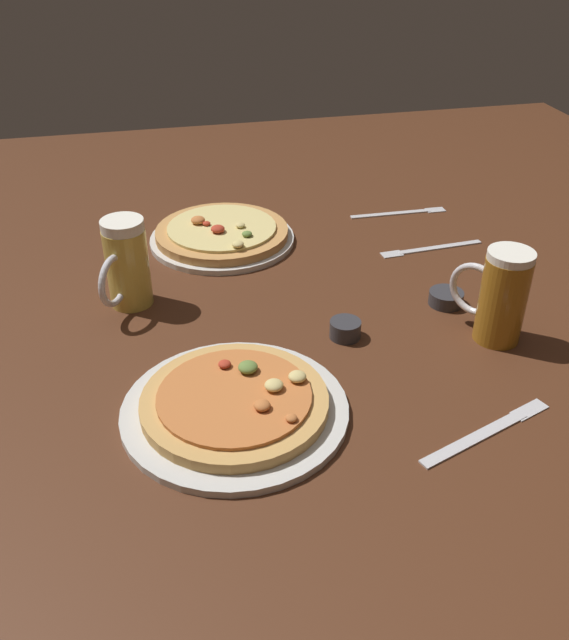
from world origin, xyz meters
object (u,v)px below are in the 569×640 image
(ramekin_butter, at_px, (345,329))
(fork_spare, at_px, (401,212))
(ramekin_sauce, at_px, (446,298))
(fork_left, at_px, (429,248))
(beer_mug_amber, at_px, (500,296))
(knife_right, at_px, (487,431))
(beer_mug_dark, at_px, (126,265))
(pizza_plate_near, at_px, (235,405))
(pizza_plate_far, at_px, (222,235))

(ramekin_butter, xyz_separation_m, fork_spare, (0.28, 0.46, -0.01))
(ramekin_sauce, bearing_deg, fork_left, 74.76)
(ramekin_butter, bearing_deg, fork_left, 45.62)
(fork_spare, bearing_deg, fork_left, -92.31)
(beer_mug_amber, relative_size, knife_right, 0.71)
(ramekin_sauce, relative_size, fork_spare, 0.27)
(beer_mug_dark, height_order, fork_spare, beer_mug_dark)
(pizza_plate_near, xyz_separation_m, beer_mug_dark, (-0.14, 0.35, 0.07))
(pizza_plate_far, bearing_deg, beer_mug_dark, -132.71)
(pizza_plate_near, xyz_separation_m, knife_right, (0.34, -0.12, -0.01))
(beer_mug_amber, bearing_deg, ramekin_butter, 167.21)
(ramekin_butter, bearing_deg, knife_right, -65.60)
(beer_mug_dark, relative_size, fork_spare, 0.72)
(beer_mug_dark, distance_m, ramekin_butter, 0.41)
(beer_mug_dark, relative_size, beer_mug_amber, 1.01)
(knife_right, bearing_deg, ramekin_butter, 114.40)
(pizza_plate_far, relative_size, knife_right, 1.33)
(beer_mug_amber, xyz_separation_m, ramekin_butter, (-0.25, 0.06, -0.07))
(ramekin_butter, height_order, fork_spare, ramekin_butter)
(beer_mug_amber, height_order, ramekin_sauce, beer_mug_amber)
(pizza_plate_far, bearing_deg, knife_right, -68.12)
(pizza_plate_far, relative_size, ramekin_sauce, 4.90)
(fork_spare, bearing_deg, beer_mug_amber, -93.46)
(pizza_plate_far, distance_m, ramekin_sauce, 0.50)
(beer_mug_amber, bearing_deg, fork_spare, 86.54)
(pizza_plate_near, xyz_separation_m, ramekin_butter, (0.22, 0.16, -0.00))
(pizza_plate_far, bearing_deg, fork_spare, 7.22)
(beer_mug_amber, height_order, fork_spare, beer_mug_amber)
(knife_right, bearing_deg, fork_spare, 78.40)
(pizza_plate_near, bearing_deg, beer_mug_amber, 12.29)
(beer_mug_amber, xyz_separation_m, knife_right, (-0.12, -0.22, -0.08))
(pizza_plate_near, height_order, fork_spare, pizza_plate_near)
(beer_mug_amber, relative_size, fork_left, 0.72)
(fork_spare, bearing_deg, beer_mug_dark, -156.59)
(pizza_plate_near, distance_m, ramekin_butter, 0.27)
(ramekin_butter, relative_size, knife_right, 0.23)
(fork_left, relative_size, fork_spare, 1.00)
(pizza_plate_far, height_order, beer_mug_dark, beer_mug_dark)
(ramekin_butter, height_order, knife_right, ramekin_butter)
(pizza_plate_far, distance_m, fork_left, 0.44)
(pizza_plate_far, xyz_separation_m, ramekin_butter, (0.15, -0.41, -0.00))
(pizza_plate_far, height_order, ramekin_butter, pizza_plate_far)
(fork_left, bearing_deg, ramekin_butter, -134.38)
(beer_mug_dark, bearing_deg, fork_left, 7.78)
(ramekin_sauce, bearing_deg, ramekin_butter, -163.51)
(pizza_plate_near, relative_size, fork_spare, 1.45)
(pizza_plate_near, bearing_deg, pizza_plate_far, 83.46)
(beer_mug_dark, xyz_separation_m, fork_spare, (0.63, 0.27, -0.08))
(fork_left, bearing_deg, fork_spare, 87.69)
(ramekin_butter, relative_size, fork_spare, 0.23)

